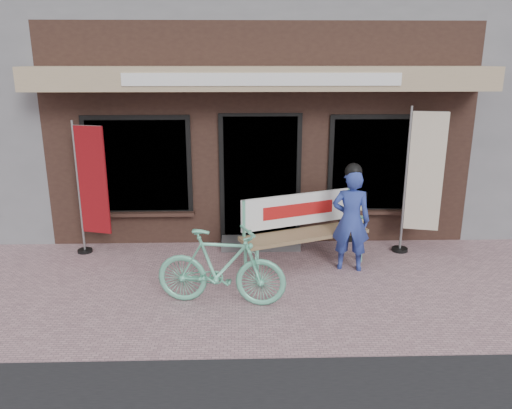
{
  "coord_description": "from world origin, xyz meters",
  "views": [
    {
      "loc": [
        -0.31,
        -6.07,
        3.02
      ],
      "look_at": [
        -0.11,
        0.7,
        1.05
      ],
      "focal_mm": 35.0,
      "sensor_mm": 36.0,
      "label": 1
    }
  ],
  "objects_px": {
    "person": "(351,218)",
    "bicycle": "(221,267)",
    "nobori_red": "(91,187)",
    "bench": "(302,224)",
    "nobori_cream": "(421,180)",
    "menu_stand": "(352,216)"
  },
  "relations": [
    {
      "from": "person",
      "to": "nobori_red",
      "type": "relative_size",
      "value": 0.75
    },
    {
      "from": "bicycle",
      "to": "nobori_red",
      "type": "distance_m",
      "value": 2.82
    },
    {
      "from": "person",
      "to": "nobori_cream",
      "type": "height_order",
      "value": "nobori_cream"
    },
    {
      "from": "bicycle",
      "to": "nobori_red",
      "type": "bearing_deg",
      "value": 58.65
    },
    {
      "from": "person",
      "to": "nobori_red",
      "type": "bearing_deg",
      "value": -178.72
    },
    {
      "from": "bench",
      "to": "nobori_red",
      "type": "relative_size",
      "value": 0.94
    },
    {
      "from": "person",
      "to": "nobori_cream",
      "type": "distance_m",
      "value": 1.43
    },
    {
      "from": "bicycle",
      "to": "bench",
      "type": "bearing_deg",
      "value": -32.75
    },
    {
      "from": "bench",
      "to": "nobori_cream",
      "type": "xyz_separation_m",
      "value": [
        1.91,
        0.38,
        0.59
      ]
    },
    {
      "from": "person",
      "to": "menu_stand",
      "type": "height_order",
      "value": "person"
    },
    {
      "from": "person",
      "to": "menu_stand",
      "type": "xyz_separation_m",
      "value": [
        0.29,
        1.15,
        -0.34
      ]
    },
    {
      "from": "person",
      "to": "menu_stand",
      "type": "bearing_deg",
      "value": 87.77
    },
    {
      "from": "nobori_cream",
      "to": "menu_stand",
      "type": "height_order",
      "value": "nobori_cream"
    },
    {
      "from": "bench",
      "to": "bicycle",
      "type": "height_order",
      "value": "bench"
    },
    {
      "from": "bench",
      "to": "menu_stand",
      "type": "distance_m",
      "value": 1.34
    },
    {
      "from": "bicycle",
      "to": "person",
      "type": "bearing_deg",
      "value": -51.15
    },
    {
      "from": "person",
      "to": "bicycle",
      "type": "height_order",
      "value": "person"
    },
    {
      "from": "menu_stand",
      "to": "nobori_cream",
      "type": "bearing_deg",
      "value": -20.54
    },
    {
      "from": "person",
      "to": "nobori_red",
      "type": "distance_m",
      "value": 4.03
    },
    {
      "from": "bicycle",
      "to": "menu_stand",
      "type": "xyz_separation_m",
      "value": [
        2.15,
        2.21,
        -0.04
      ]
    },
    {
      "from": "person",
      "to": "bicycle",
      "type": "relative_size",
      "value": 0.97
    },
    {
      "from": "bench",
      "to": "nobori_cream",
      "type": "height_order",
      "value": "nobori_cream"
    }
  ]
}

